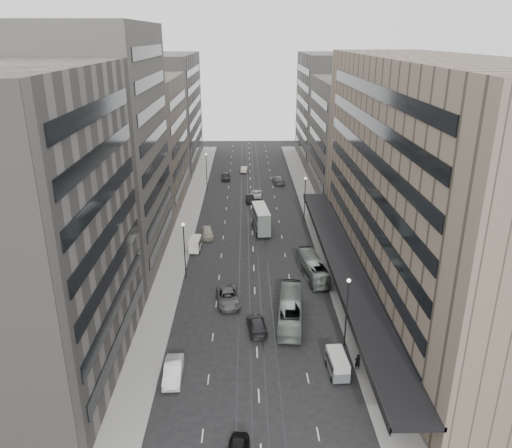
{
  "coord_description": "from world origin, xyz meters",
  "views": [
    {
      "loc": [
        -1.1,
        -51.75,
        32.32
      ],
      "look_at": [
        0.33,
        15.06,
        6.94
      ],
      "focal_mm": 35.0,
      "sensor_mm": 36.0,
      "label": 1
    }
  ],
  "objects": [
    {
      "name": "sedan_2",
      "position": [
        -3.48,
        4.71,
        0.83
      ],
      "size": [
        3.5,
        6.27,
        1.66
      ],
      "primitive_type": "imported",
      "rotation": [
        0.0,
        0.0,
        0.13
      ],
      "color": "#525154",
      "rests_on": "ground"
    },
    {
      "name": "department_store",
      "position": [
        21.45,
        8.0,
        14.95
      ],
      "size": [
        19.2,
        60.0,
        30.0
      ],
      "color": "#756655",
      "rests_on": "ground"
    },
    {
      "name": "sedan_5",
      "position": [
        -0.25,
        46.29,
        0.73
      ],
      "size": [
        1.77,
        4.53,
        1.47
      ],
      "primitive_type": "imported",
      "rotation": [
        0.0,
        0.0,
        0.05
      ],
      "color": "black",
      "rests_on": "ground"
    },
    {
      "name": "sedan_8",
      "position": [
        -5.83,
        63.29,
        0.85
      ],
      "size": [
        2.13,
        5.06,
        1.71
      ],
      "primitive_type": "imported",
      "rotation": [
        0.0,
        0.0,
        0.02
      ],
      "color": "black",
      "rests_on": "ground"
    },
    {
      "name": "lamp_left_far",
      "position": [
        -9.7,
        55.0,
        5.2
      ],
      "size": [
        0.44,
        0.44,
        8.32
      ],
      "color": "#262628",
      "rests_on": "ground"
    },
    {
      "name": "sedan_7",
      "position": [
        6.46,
        59.99,
        0.85
      ],
      "size": [
        2.97,
        6.1,
        1.71
      ],
      "primitive_type": "imported",
      "rotation": [
        0.0,
        0.0,
        3.24
      ],
      "color": "#5E5E60",
      "rests_on": "ground"
    },
    {
      "name": "building_right_mid",
      "position": [
        21.5,
        52.0,
        12.0
      ],
      "size": [
        15.0,
        28.0,
        24.0
      ],
      "primitive_type": "cube",
      "color": "#4E4A44",
      "rests_on": "ground"
    },
    {
      "name": "sedan_3",
      "position": [
        0.06,
        -1.68,
        0.74
      ],
      "size": [
        2.62,
        5.29,
        1.48
      ],
      "primitive_type": "imported",
      "rotation": [
        0.0,
        0.0,
        3.25
      ],
      "color": "#232325",
      "rests_on": "ground"
    },
    {
      "name": "lamp_right_near",
      "position": [
        9.7,
        -5.0,
        5.2
      ],
      "size": [
        0.44,
        0.44,
        8.32
      ],
      "color": "#262628",
      "rests_on": "ground"
    },
    {
      "name": "lamp_right_far",
      "position": [
        9.7,
        35.0,
        5.2
      ],
      "size": [
        0.44,
        0.44,
        8.32
      ],
      "color": "#262628",
      "rests_on": "ground"
    },
    {
      "name": "panel_van",
      "position": [
        -9.2,
        21.34,
        1.24
      ],
      "size": [
        1.97,
        3.67,
        2.24
      ],
      "rotation": [
        0.0,
        0.0,
        -0.07
      ],
      "color": "silver",
      "rests_on": "ground"
    },
    {
      "name": "building_right_far",
      "position": [
        21.5,
        82.0,
        14.0
      ],
      "size": [
        15.0,
        32.0,
        28.0
      ],
      "primitive_type": "cube",
      "color": "slate",
      "rests_on": "ground"
    },
    {
      "name": "sedan_6",
      "position": [
        1.14,
        49.85,
        0.7
      ],
      "size": [
        2.57,
        5.16,
        1.41
      ],
      "primitive_type": "imported",
      "rotation": [
        0.0,
        0.0,
        3.09
      ],
      "color": "silver",
      "rests_on": "ground"
    },
    {
      "name": "double_decker",
      "position": [
        1.5,
        29.69,
        2.36
      ],
      "size": [
        3.22,
        8.19,
        4.36
      ],
      "rotation": [
        0.0,
        0.0,
        0.12
      ],
      "color": "slate",
      "rests_on": "ground"
    },
    {
      "name": "sedan_9",
      "position": [
        -1.4,
        70.46,
        0.73
      ],
      "size": [
        1.91,
        4.52,
        1.45
      ],
      "primitive_type": "imported",
      "rotation": [
        0.0,
        0.0,
        3.06
      ],
      "color": "beige",
      "rests_on": "ground"
    },
    {
      "name": "sedan_4",
      "position": [
        -7.7,
        27.19,
        0.85
      ],
      "size": [
        2.61,
        5.2,
        1.7
      ],
      "primitive_type": "imported",
      "rotation": [
        0.0,
        0.0,
        0.13
      ],
      "color": "#9F9584",
      "rests_on": "ground"
    },
    {
      "name": "sidewalk_right",
      "position": [
        12.0,
        37.5,
        0.07
      ],
      "size": [
        4.0,
        125.0,
        0.15
      ],
      "primitive_type": "cube",
      "color": "gray",
      "rests_on": "ground"
    },
    {
      "name": "building_left_c",
      "position": [
        -21.5,
        46.0,
        12.5
      ],
      "size": [
        15.0,
        28.0,
        25.0
      ],
      "primitive_type": "cube",
      "color": "#6E6355",
      "rests_on": "ground"
    },
    {
      "name": "building_left_d",
      "position": [
        -21.5,
        79.0,
        14.0
      ],
      "size": [
        15.0,
        38.0,
        28.0
      ],
      "primitive_type": "cube",
      "color": "slate",
      "rests_on": "ground"
    },
    {
      "name": "ground",
      "position": [
        0.0,
        0.0,
        0.0
      ],
      "size": [
        220.0,
        220.0,
        0.0
      ],
      "primitive_type": "plane",
      "color": "black",
      "rests_on": "ground"
    },
    {
      "name": "building_left_a",
      "position": [
        -21.5,
        -8.0,
        15.0
      ],
      "size": [
        15.0,
        28.0,
        30.0
      ],
      "primitive_type": "cube",
      "color": "slate",
      "rests_on": "ground"
    },
    {
      "name": "bus_near",
      "position": [
        4.14,
        0.34,
        1.56
      ],
      "size": [
        3.82,
        11.42,
        3.12
      ],
      "primitive_type": "imported",
      "rotation": [
        0.0,
        0.0,
        3.03
      ],
      "color": "gray",
      "rests_on": "ground"
    },
    {
      "name": "sedan_1",
      "position": [
        -8.5,
        -10.18,
        0.83
      ],
      "size": [
        1.92,
        5.11,
        1.67
      ],
      "primitive_type": "imported",
      "rotation": [
        0.0,
        0.0,
        0.03
      ],
      "color": "white",
      "rests_on": "ground"
    },
    {
      "name": "lamp_left_near",
      "position": [
        -9.7,
        12.0,
        5.2
      ],
      "size": [
        0.44,
        0.44,
        8.32
      ],
      "color": "#262628",
      "rests_on": "ground"
    },
    {
      "name": "vw_microbus",
      "position": [
        8.05,
        -9.79,
        1.21
      ],
      "size": [
        2.03,
        4.11,
        2.17
      ],
      "rotation": [
        0.0,
        0.0,
        0.06
      ],
      "color": "#575C5E",
      "rests_on": "ground"
    },
    {
      "name": "sidewalk_left",
      "position": [
        -12.0,
        37.5,
        0.07
      ],
      "size": [
        4.0,
        125.0,
        0.15
      ],
      "primitive_type": "cube",
      "color": "gray",
      "rests_on": "ground"
    },
    {
      "name": "bus_far",
      "position": [
        8.29,
        12.05,
        1.43
      ],
      "size": [
        3.7,
        10.52,
        2.87
      ],
      "primitive_type": "imported",
      "rotation": [
        0.0,
        0.0,
        3.27
      ],
      "color": "gray",
      "rests_on": "ground"
    },
    {
      "name": "pedestrian",
      "position": [
        10.2,
        -9.36,
        1.04
      ],
      "size": [
        0.73,
        0.56,
        1.79
      ],
      "primitive_type": "imported",
      "rotation": [
        0.0,
        0.0,
        3.35
      ],
      "color": "black",
      "rests_on": "sidewalk_right"
    },
    {
      "name": "building_left_b",
      "position": [
        -21.5,
        19.0,
        17.0
      ],
      "size": [
        15.0,
        26.0,
        34.0
      ],
      "primitive_type": "cube",
      "color": "#4E4A44",
      "rests_on": "ground"
    }
  ]
}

